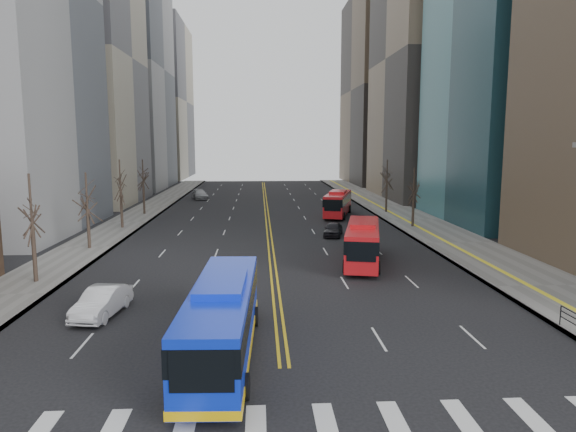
{
  "coord_description": "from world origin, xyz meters",
  "views": [
    {
      "loc": [
        -1.01,
        -15.32,
        9.39
      ],
      "look_at": [
        0.75,
        15.68,
        4.91
      ],
      "focal_mm": 32.0,
      "sensor_mm": 36.0,
      "label": 1
    }
  ],
  "objects": [
    {
      "name": "car_white",
      "position": [
        -9.6,
        12.15,
        0.78
      ],
      "size": [
        2.34,
        4.92,
        1.56
      ],
      "primitive_type": "imported",
      "rotation": [
        0.0,
        0.0,
        -0.15
      ],
      "color": "silver",
      "rests_on": "ground"
    },
    {
      "name": "red_bus_near",
      "position": [
        7.03,
        23.48,
        1.85
      ],
      "size": [
        4.63,
        10.67,
        3.32
      ],
      "color": "red",
      "rests_on": "ground"
    },
    {
      "name": "car_dark_far",
      "position": [
        11.44,
        63.39,
        0.67
      ],
      "size": [
        2.55,
        4.94,
        1.33
      ],
      "primitive_type": "imported",
      "rotation": [
        0.0,
        0.0,
        -0.07
      ],
      "color": "black",
      "rests_on": "ground"
    },
    {
      "name": "street_trees",
      "position": [
        -7.18,
        34.55,
        4.87
      ],
      "size": [
        35.2,
        47.2,
        7.6
      ],
      "color": "#2E241C",
      "rests_on": "ground"
    },
    {
      "name": "sidewalk_left",
      "position": [
        -16.5,
        45.0,
        0.07
      ],
      "size": [
        5.0,
        130.0,
        0.15
      ],
      "primitive_type": "cube",
      "color": "slate",
      "rests_on": "ground"
    },
    {
      "name": "sidewalk_right",
      "position": [
        17.5,
        45.0,
        0.07
      ],
      "size": [
        7.0,
        130.0,
        0.15
      ],
      "primitive_type": "cube",
      "color": "slate",
      "rests_on": "ground"
    },
    {
      "name": "centerline",
      "position": [
        0.0,
        55.0,
        0.01
      ],
      "size": [
        0.55,
        100.0,
        0.01
      ],
      "color": "gold",
      "rests_on": "ground"
    },
    {
      "name": "car_silver",
      "position": [
        -10.86,
        70.35,
        0.76
      ],
      "size": [
        3.5,
        5.6,
        1.51
      ],
      "primitive_type": "imported",
      "rotation": [
        0.0,
        0.0,
        0.28
      ],
      "color": "#A1A1A6",
      "rests_on": "ground"
    },
    {
      "name": "car_dark_mid",
      "position": [
        6.44,
        35.3,
        0.7
      ],
      "size": [
        2.65,
        4.42,
        1.41
      ],
      "primitive_type": "imported",
      "rotation": [
        0.0,
        0.0,
        -0.25
      ],
      "color": "black",
      "rests_on": "ground"
    },
    {
      "name": "blue_bus",
      "position": [
        -2.66,
        6.34,
        1.83
      ],
      "size": [
        3.13,
        12.05,
        3.48
      ],
      "color": "#0E2CD7",
      "rests_on": "ground"
    },
    {
      "name": "office_towers",
      "position": [
        0.12,
        68.51,
        23.92
      ],
      "size": [
        83.0,
        134.0,
        58.0
      ],
      "color": "gray",
      "rests_on": "ground"
    },
    {
      "name": "red_bus_far",
      "position": [
        9.04,
        49.24,
        1.83
      ],
      "size": [
        5.11,
        10.53,
        3.28
      ],
      "color": "red",
      "rests_on": "ground"
    }
  ]
}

